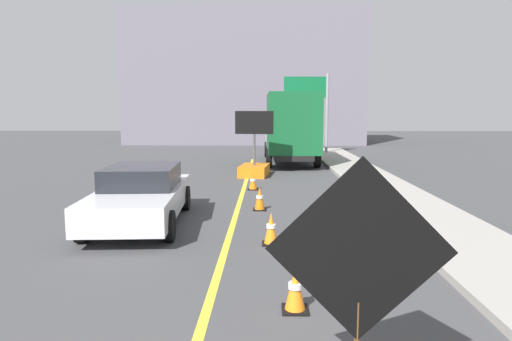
# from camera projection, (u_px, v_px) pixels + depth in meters

# --- Properties ---
(lane_center_stripe) EXTENTS (0.14, 36.00, 0.01)m
(lane_center_stripe) POSITION_uv_depth(u_px,v_px,m) (217.00, 277.00, 7.31)
(lane_center_stripe) COLOR yellow
(lane_center_stripe) RESTS_ON ground
(roadwork_sign) EXTENTS (1.63, 0.12, 2.33)m
(roadwork_sign) POSITION_uv_depth(u_px,v_px,m) (360.00, 255.00, 3.84)
(roadwork_sign) COLOR #593819
(roadwork_sign) RESTS_ON ground
(arrow_board_trailer) EXTENTS (1.60, 1.93, 2.70)m
(arrow_board_trailer) POSITION_uv_depth(u_px,v_px,m) (254.00, 164.00, 18.70)
(arrow_board_trailer) COLOR orange
(arrow_board_trailer) RESTS_ON ground
(box_truck) EXTENTS (2.72, 7.79, 3.56)m
(box_truck) POSITION_uv_depth(u_px,v_px,m) (290.00, 126.00, 23.28)
(box_truck) COLOR black
(box_truck) RESTS_ON ground
(pickup_car) EXTENTS (2.24, 4.68, 1.38)m
(pickup_car) POSITION_uv_depth(u_px,v_px,m) (141.00, 195.00, 10.74)
(pickup_car) COLOR silver
(pickup_car) RESTS_ON ground
(highway_guide_sign) EXTENTS (2.79, 0.20, 5.00)m
(highway_guide_sign) POSITION_uv_depth(u_px,v_px,m) (315.00, 99.00, 27.63)
(highway_guide_sign) COLOR gray
(highway_guide_sign) RESTS_ON ground
(far_building_block) EXTENTS (19.34, 6.18, 10.70)m
(far_building_block) POSITION_uv_depth(u_px,v_px,m) (245.00, 79.00, 37.44)
(far_building_block) COLOR slate
(far_building_block) RESTS_ON ground
(traffic_cone_near_sign) EXTENTS (0.36, 0.36, 0.62)m
(traffic_cone_near_sign) POSITION_uv_depth(u_px,v_px,m) (295.00, 289.00, 6.05)
(traffic_cone_near_sign) COLOR black
(traffic_cone_near_sign) RESTS_ON ground
(traffic_cone_mid_lane) EXTENTS (0.36, 0.36, 0.67)m
(traffic_cone_mid_lane) POSITION_uv_depth(u_px,v_px,m) (271.00, 229.00, 9.08)
(traffic_cone_mid_lane) COLOR black
(traffic_cone_mid_lane) RESTS_ON ground
(traffic_cone_far_lane) EXTENTS (0.36, 0.36, 0.64)m
(traffic_cone_far_lane) POSITION_uv_depth(u_px,v_px,m) (260.00, 199.00, 12.23)
(traffic_cone_far_lane) COLOR black
(traffic_cone_far_lane) RESTS_ON ground
(traffic_cone_curbside) EXTENTS (0.36, 0.36, 0.59)m
(traffic_cone_curbside) POSITION_uv_depth(u_px,v_px,m) (253.00, 181.00, 15.41)
(traffic_cone_curbside) COLOR black
(traffic_cone_curbside) RESTS_ON ground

